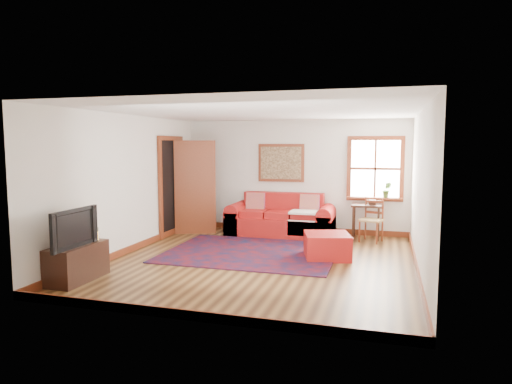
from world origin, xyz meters
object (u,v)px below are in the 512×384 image
(side_table, at_px, (366,210))
(ladder_back_chair, at_px, (372,218))
(media_cabinet, at_px, (77,263))
(red_leather_sofa, at_px, (281,221))
(red_ottoman, at_px, (327,246))

(side_table, xyz_separation_m, ladder_back_chair, (0.13, -0.23, -0.12))
(side_table, relative_size, media_cabinet, 0.75)
(media_cabinet, bearing_deg, red_leather_sofa, 63.22)
(media_cabinet, bearing_deg, side_table, 47.14)
(media_cabinet, bearing_deg, red_ottoman, 35.20)
(ladder_back_chair, bearing_deg, red_ottoman, -113.39)
(red_ottoman, bearing_deg, side_table, 57.75)
(side_table, relative_size, ladder_back_chair, 0.81)
(red_leather_sofa, height_order, media_cabinet, red_leather_sofa)
(side_table, bearing_deg, media_cabinet, -132.86)
(side_table, bearing_deg, red_leather_sofa, -177.91)
(red_leather_sofa, relative_size, side_table, 3.18)
(side_table, height_order, media_cabinet, side_table)
(red_leather_sofa, height_order, side_table, red_leather_sofa)
(red_ottoman, bearing_deg, red_leather_sofa, 109.59)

